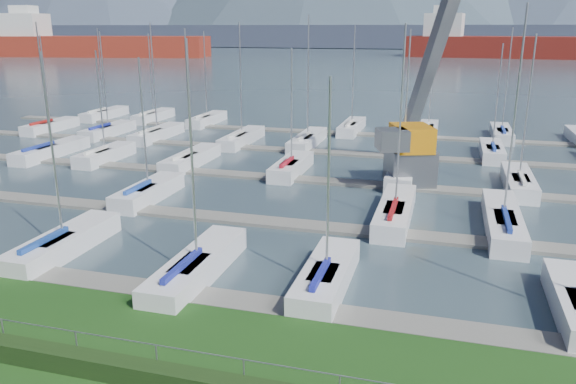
% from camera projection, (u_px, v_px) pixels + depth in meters
% --- Properties ---
extents(water, '(800.00, 540.00, 0.20)m').
position_uv_depth(water, '(436.00, 53.00, 258.00)').
color(water, '#3A4C55').
extents(hedge, '(80.00, 0.70, 0.70)m').
position_uv_depth(hedge, '(180.00, 380.00, 17.59)').
color(hedge, '#1D3513').
rests_on(hedge, grass).
extents(fence, '(80.00, 0.04, 0.04)m').
position_uv_depth(fence, '(184.00, 350.00, 17.72)').
color(fence, '#93959B').
rests_on(fence, grass).
extents(foothill, '(900.00, 80.00, 12.00)m').
position_uv_depth(foothill, '(440.00, 36.00, 320.76)').
color(foothill, '#3C4357').
rests_on(foothill, water).
extents(docks, '(90.00, 41.60, 0.25)m').
position_uv_depth(docks, '(339.00, 182.00, 42.11)').
color(docks, slate).
rests_on(docks, water).
extents(crane, '(7.53, 12.99, 22.35)m').
position_uv_depth(crane, '(421.00, 108.00, 40.89)').
color(crane, slate).
rests_on(crane, water).
extents(cargo_ship_west, '(86.72, 32.01, 21.50)m').
position_uv_depth(cargo_ship_west, '(89.00, 46.00, 220.74)').
color(cargo_ship_west, maroon).
rests_on(cargo_ship_west, water).
extents(cargo_ship_mid, '(90.09, 26.21, 21.50)m').
position_uv_depth(cargo_ship_mid, '(515.00, 47.00, 211.67)').
color(cargo_ship_mid, maroon).
rests_on(cargo_ship_mid, water).
extents(sailboat_fleet, '(76.29, 49.32, 13.29)m').
position_uv_depth(sailboat_fleet, '(319.00, 103.00, 43.75)').
color(sailboat_fleet, navy).
rests_on(sailboat_fleet, water).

